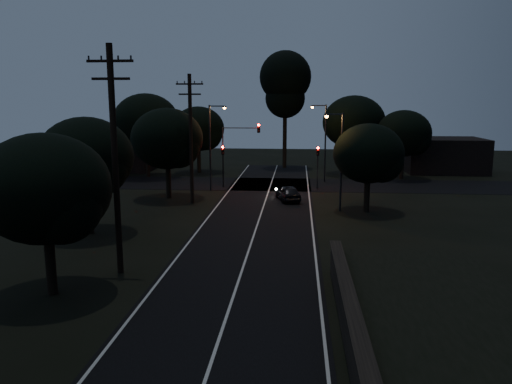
{
  "coord_description": "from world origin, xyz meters",
  "views": [
    {
      "loc": [
        2.72,
        -8.01,
        8.41
      ],
      "look_at": [
        0.0,
        24.0,
        2.5
      ],
      "focal_mm": 35.0,
      "sensor_mm": 36.0,
      "label": 1
    }
  ],
  "objects_px": {
    "tall_pine": "(285,84)",
    "streetlight_a": "(212,142)",
    "signal_right": "(318,159)",
    "streetlight_c": "(339,155)",
    "signal_left": "(223,158)",
    "utility_pole_far": "(191,137)",
    "signal_mast": "(240,143)",
    "streetlight_b": "(324,138)",
    "car": "(288,193)",
    "utility_pole_mid": "(115,157)"
  },
  "relations": [
    {
      "from": "tall_pine",
      "to": "streetlight_a",
      "type": "bearing_deg",
      "value": -110.36
    },
    {
      "from": "signal_right",
      "to": "streetlight_c",
      "type": "relative_size",
      "value": 0.55
    },
    {
      "from": "signal_left",
      "to": "streetlight_c",
      "type": "relative_size",
      "value": 0.55
    },
    {
      "from": "utility_pole_far",
      "to": "streetlight_c",
      "type": "xyz_separation_m",
      "value": [
        11.83,
        -2.0,
        -1.13
      ]
    },
    {
      "from": "tall_pine",
      "to": "signal_mast",
      "type": "height_order",
      "value": "tall_pine"
    },
    {
      "from": "signal_left",
      "to": "utility_pole_far",
      "type": "bearing_deg",
      "value": -99.94
    },
    {
      "from": "signal_right",
      "to": "streetlight_a",
      "type": "bearing_deg",
      "value": -168.66
    },
    {
      "from": "streetlight_b",
      "to": "car",
      "type": "xyz_separation_m",
      "value": [
        -3.4,
        -10.27,
        -3.98
      ]
    },
    {
      "from": "streetlight_a",
      "to": "streetlight_b",
      "type": "bearing_deg",
      "value": 29.48
    },
    {
      "from": "signal_left",
      "to": "streetlight_b",
      "type": "bearing_deg",
      "value": 22.05
    },
    {
      "from": "signal_right",
      "to": "streetlight_b",
      "type": "bearing_deg",
      "value": 80.0
    },
    {
      "from": "tall_pine",
      "to": "car",
      "type": "bearing_deg",
      "value": -87.56
    },
    {
      "from": "utility_pole_mid",
      "to": "signal_mast",
      "type": "relative_size",
      "value": 1.76
    },
    {
      "from": "utility_pole_mid",
      "to": "signal_mast",
      "type": "xyz_separation_m",
      "value": [
        3.09,
        24.99,
        -1.4
      ]
    },
    {
      "from": "tall_pine",
      "to": "car",
      "type": "relative_size",
      "value": 3.73
    },
    {
      "from": "utility_pole_mid",
      "to": "streetlight_b",
      "type": "xyz_separation_m",
      "value": [
        11.31,
        29.0,
        -1.1
      ]
    },
    {
      "from": "utility_pole_mid",
      "to": "utility_pole_far",
      "type": "bearing_deg",
      "value": 90.0
    },
    {
      "from": "utility_pole_mid",
      "to": "streetlight_c",
      "type": "distance_m",
      "value": 19.15
    },
    {
      "from": "utility_pole_mid",
      "to": "signal_right",
      "type": "distance_m",
      "value": 27.3
    },
    {
      "from": "utility_pole_far",
      "to": "car",
      "type": "xyz_separation_m",
      "value": [
        7.91,
        1.73,
        -4.82
      ]
    },
    {
      "from": "utility_pole_mid",
      "to": "signal_left",
      "type": "relative_size",
      "value": 2.68
    },
    {
      "from": "signal_mast",
      "to": "streetlight_b",
      "type": "distance_m",
      "value": 9.15
    },
    {
      "from": "signal_mast",
      "to": "signal_left",
      "type": "bearing_deg",
      "value": -179.87
    },
    {
      "from": "streetlight_b",
      "to": "utility_pole_far",
      "type": "bearing_deg",
      "value": -133.3
    },
    {
      "from": "utility_pole_far",
      "to": "streetlight_a",
      "type": "height_order",
      "value": "utility_pole_far"
    },
    {
      "from": "tall_pine",
      "to": "signal_left",
      "type": "xyz_separation_m",
      "value": [
        -5.6,
        -15.01,
        -7.59
      ]
    },
    {
      "from": "utility_pole_mid",
      "to": "streetlight_c",
      "type": "relative_size",
      "value": 1.47
    },
    {
      "from": "tall_pine",
      "to": "signal_right",
      "type": "relative_size",
      "value": 3.53
    },
    {
      "from": "tall_pine",
      "to": "signal_mast",
      "type": "xyz_separation_m",
      "value": [
        -3.91,
        -15.01,
        -6.09
      ]
    },
    {
      "from": "streetlight_a",
      "to": "streetlight_c",
      "type": "xyz_separation_m",
      "value": [
        11.14,
        -8.0,
        -0.29
      ]
    },
    {
      "from": "signal_left",
      "to": "signal_right",
      "type": "distance_m",
      "value": 9.2
    },
    {
      "from": "signal_right",
      "to": "car",
      "type": "xyz_separation_m",
      "value": [
        -2.69,
        -6.26,
        -2.18
      ]
    },
    {
      "from": "utility_pole_far",
      "to": "streetlight_a",
      "type": "distance_m",
      "value": 6.1
    },
    {
      "from": "utility_pole_mid",
      "to": "car",
      "type": "bearing_deg",
      "value": 67.12
    },
    {
      "from": "signal_mast",
      "to": "streetlight_a",
      "type": "height_order",
      "value": "streetlight_a"
    },
    {
      "from": "tall_pine",
      "to": "signal_left",
      "type": "distance_m",
      "value": 17.73
    },
    {
      "from": "signal_right",
      "to": "signal_mast",
      "type": "xyz_separation_m",
      "value": [
        -7.51,
        0.0,
        1.5
      ]
    },
    {
      "from": "signal_right",
      "to": "utility_pole_far",
      "type": "bearing_deg",
      "value": -143.0
    },
    {
      "from": "signal_right",
      "to": "streetlight_b",
      "type": "relative_size",
      "value": 0.51
    },
    {
      "from": "utility_pole_far",
      "to": "signal_right",
      "type": "height_order",
      "value": "utility_pole_far"
    },
    {
      "from": "signal_right",
      "to": "signal_left",
      "type": "bearing_deg",
      "value": 180.0
    },
    {
      "from": "signal_left",
      "to": "signal_right",
      "type": "bearing_deg",
      "value": 0.0
    },
    {
      "from": "signal_left",
      "to": "signal_right",
      "type": "height_order",
      "value": "same"
    },
    {
      "from": "streetlight_a",
      "to": "signal_right",
      "type": "bearing_deg",
      "value": 11.34
    },
    {
      "from": "streetlight_c",
      "to": "signal_left",
      "type": "bearing_deg",
      "value": 136.24
    },
    {
      "from": "signal_right",
      "to": "tall_pine",
      "type": "bearing_deg",
      "value": 103.49
    },
    {
      "from": "signal_right",
      "to": "streetlight_a",
      "type": "relative_size",
      "value": 0.51
    },
    {
      "from": "tall_pine",
      "to": "utility_pole_mid",
      "type": "bearing_deg",
      "value": -99.93
    },
    {
      "from": "signal_left",
      "to": "signal_right",
      "type": "xyz_separation_m",
      "value": [
        9.2,
        0.0,
        0.0
      ]
    },
    {
      "from": "signal_mast",
      "to": "streetlight_a",
      "type": "distance_m",
      "value": 3.13
    }
  ]
}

